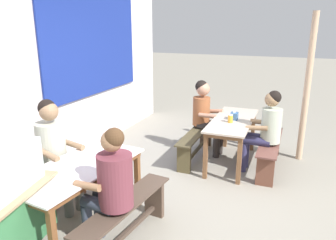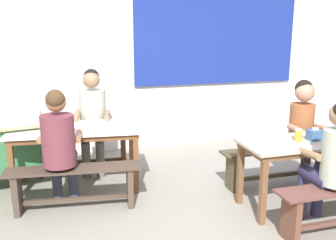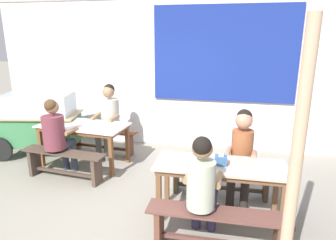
{
  "view_description": "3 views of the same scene",
  "coord_description": "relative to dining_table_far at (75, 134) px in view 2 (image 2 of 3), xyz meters",
  "views": [
    {
      "loc": [
        -3.8,
        -1.04,
        2.21
      ],
      "look_at": [
        0.01,
        0.51,
        0.99
      ],
      "focal_mm": 35.2,
      "sensor_mm": 36.0,
      "label": 1
    },
    {
      "loc": [
        -1.33,
        -3.48,
        1.93
      ],
      "look_at": [
        -0.1,
        0.84,
        0.82
      ],
      "focal_mm": 41.61,
      "sensor_mm": 36.0,
      "label": 2
    },
    {
      "loc": [
        1.3,
        -3.46,
        2.23
      ],
      "look_at": [
        0.41,
        0.69,
        1.02
      ],
      "focal_mm": 31.92,
      "sensor_mm": 36.0,
      "label": 3
    }
  ],
  "objects": [
    {
      "name": "bench_near_back",
      "position": [
        2.39,
        -0.58,
        -0.36
      ],
      "size": [
        1.51,
        0.26,
        0.47
      ],
      "color": "#463E27",
      "rests_on": "ground_plane"
    },
    {
      "name": "tissue_box",
      "position": [
        2.4,
        -1.19,
        0.14
      ],
      "size": [
        0.14,
        0.11,
        0.14
      ],
      "color": "#365B8B",
      "rests_on": "dining_table_near"
    },
    {
      "name": "person_left_back_turned",
      "position": [
        -0.19,
        -0.52,
        0.08
      ],
      "size": [
        0.48,
        0.55,
        1.3
      ],
      "color": "#33394B",
      "rests_on": "ground_plane"
    },
    {
      "name": "dining_table_far",
      "position": [
        0.0,
        0.0,
        0.0
      ],
      "size": [
        1.59,
        0.87,
        0.74
      ],
      "color": "silver",
      "rests_on": "ground_plane"
    },
    {
      "name": "person_center_facing",
      "position": [
        0.25,
        0.52,
        0.12
      ],
      "size": [
        0.49,
        0.55,
        1.37
      ],
      "color": "#60635D",
      "rests_on": "ground_plane"
    },
    {
      "name": "condiment_jar",
      "position": [
        2.22,
        -1.17,
        0.14
      ],
      "size": [
        0.07,
        0.07,
        0.13
      ],
      "color": "gold",
      "rests_on": "dining_table_near"
    },
    {
      "name": "backdrop_wall",
      "position": [
        1.23,
        1.36,
        0.96
      ],
      "size": [
        7.15,
        0.23,
        3.1
      ],
      "color": "silver",
      "rests_on": "ground_plane"
    },
    {
      "name": "bench_far_front",
      "position": [
        -0.06,
        -0.59,
        -0.36
      ],
      "size": [
        1.43,
        0.41,
        0.47
      ],
      "color": "#48382E",
      "rests_on": "ground_plane"
    },
    {
      "name": "ground_plane",
      "position": [
        1.17,
        -1.07,
        -0.66
      ],
      "size": [
        40.0,
        40.0,
        0.0
      ],
      "primitive_type": "plane",
      "color": "gray"
    },
    {
      "name": "person_near_front",
      "position": [
        2.23,
        -1.69,
        0.07
      ],
      "size": [
        0.41,
        0.56,
        1.28
      ],
      "color": "#302F53",
      "rests_on": "ground_plane"
    },
    {
      "name": "person_right_near_table",
      "position": [
        2.66,
        -0.65,
        0.09
      ],
      "size": [
        0.43,
        0.54,
        1.29
      ],
      "color": "#2A2421",
      "rests_on": "ground_plane"
    },
    {
      "name": "bench_far_back",
      "position": [
        0.06,
        0.59,
        -0.36
      ],
      "size": [
        1.43,
        0.38,
        0.47
      ],
      "color": "#57321B",
      "rests_on": "ground_plane"
    },
    {
      "name": "dining_table_near",
      "position": [
        2.4,
        -1.18,
        -0.01
      ],
      "size": [
        1.58,
        0.63,
        0.74
      ],
      "color": "#C0AF9D",
      "rests_on": "ground_plane"
    }
  ]
}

